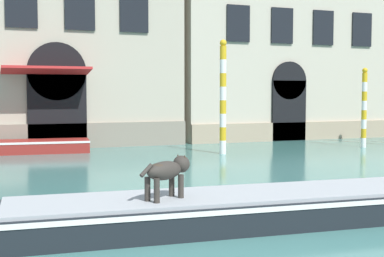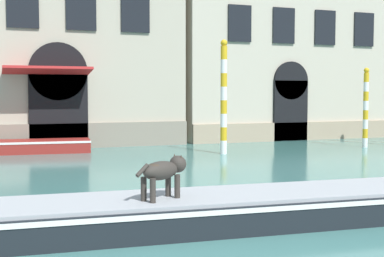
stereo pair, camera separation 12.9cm
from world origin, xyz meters
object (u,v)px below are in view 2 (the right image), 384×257
(boat_moored_near_palazzo, at_px, (28,146))
(mooring_pole_0, at_px, (224,97))
(mooring_pole_2, at_px, (366,107))
(boat_foreground, at_px, (243,207))
(dog_on_deck, at_px, (164,171))

(boat_moored_near_palazzo, bearing_deg, mooring_pole_0, -17.15)
(boat_moored_near_palazzo, bearing_deg, mooring_pole_2, -5.93)
(boat_moored_near_palazzo, distance_m, mooring_pole_0, 7.71)
(boat_foreground, bearing_deg, boat_moored_near_palazzo, 106.77)
(mooring_pole_2, bearing_deg, dog_on_deck, -139.86)
(dog_on_deck, distance_m, mooring_pole_2, 15.79)
(dog_on_deck, height_order, boat_moored_near_palazzo, dog_on_deck)
(dog_on_deck, bearing_deg, boat_foreground, -24.83)
(dog_on_deck, bearing_deg, mooring_pole_2, 13.66)
(mooring_pole_0, relative_size, mooring_pole_2, 1.28)
(dog_on_deck, height_order, mooring_pole_2, mooring_pole_2)
(mooring_pole_2, bearing_deg, boat_moored_near_palazzo, 168.51)
(boat_foreground, distance_m, boat_moored_near_palazzo, 13.18)
(dog_on_deck, xyz_separation_m, mooring_pole_0, (5.48, 10.03, 1.14))
(boat_foreground, bearing_deg, mooring_pole_2, 47.92)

